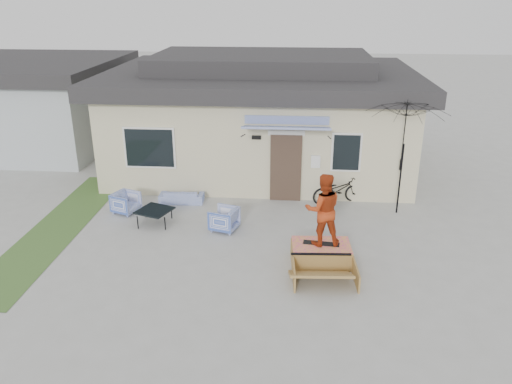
# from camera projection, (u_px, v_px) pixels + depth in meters

# --- Properties ---
(ground) EXTENTS (90.00, 90.00, 0.00)m
(ground) POSITION_uv_depth(u_px,v_px,m) (237.00, 272.00, 11.86)
(ground) COLOR #A1A19C
(ground) RESTS_ON ground
(grass_strip) EXTENTS (1.40, 8.00, 0.01)m
(grass_strip) POSITION_uv_depth(u_px,v_px,m) (59.00, 227.00, 14.09)
(grass_strip) COLOR #3B5E2A
(grass_strip) RESTS_ON ground
(house) EXTENTS (10.80, 8.49, 4.10)m
(house) POSITION_uv_depth(u_px,v_px,m) (261.00, 113.00, 18.54)
(house) COLOR beige
(house) RESTS_ON ground
(neighbor_house) EXTENTS (8.60, 7.60, 3.50)m
(neighbor_house) POSITION_uv_depth(u_px,v_px,m) (14.00, 102.00, 21.23)
(neighbor_house) COLOR #A9B1B8
(neighbor_house) RESTS_ON ground
(loveseat) EXTENTS (1.37, 0.45, 0.53)m
(loveseat) POSITION_uv_depth(u_px,v_px,m) (182.00, 194.00, 15.65)
(loveseat) COLOR #2E4EAE
(loveseat) RESTS_ON ground
(armchair_left) EXTENTS (0.83, 0.85, 0.69)m
(armchair_left) POSITION_uv_depth(u_px,v_px,m) (126.00, 202.00, 14.90)
(armchair_left) COLOR #2E4EAE
(armchair_left) RESTS_ON ground
(armchair_right) EXTENTS (0.81, 0.84, 0.70)m
(armchair_right) POSITION_uv_depth(u_px,v_px,m) (224.00, 218.00, 13.81)
(armchair_right) COLOR #2E4EAE
(armchair_right) RESTS_ON ground
(coffee_table) EXTENTS (1.10, 1.10, 0.42)m
(coffee_table) POSITION_uv_depth(u_px,v_px,m) (155.00, 217.00, 14.23)
(coffee_table) COLOR black
(coffee_table) RESTS_ON ground
(bicycle) EXTENTS (1.70, 1.08, 1.03)m
(bicycle) POSITION_uv_depth(u_px,v_px,m) (337.00, 187.00, 15.52)
(bicycle) COLOR black
(bicycle) RESTS_ON ground
(patio_umbrella) EXTENTS (2.65, 2.52, 2.20)m
(patio_umbrella) POSITION_uv_depth(u_px,v_px,m) (403.00, 156.00, 14.38)
(patio_umbrella) COLOR black
(patio_umbrella) RESTS_ON ground
(skate_ramp) EXTENTS (1.49, 1.93, 0.46)m
(skate_ramp) POSITION_uv_depth(u_px,v_px,m) (321.00, 253.00, 12.20)
(skate_ramp) COLOR olive
(skate_ramp) RESTS_ON ground
(skateboard) EXTENTS (0.88, 0.32, 0.05)m
(skateboard) POSITION_uv_depth(u_px,v_px,m) (321.00, 243.00, 12.15)
(skateboard) COLOR black
(skateboard) RESTS_ON skate_ramp
(skater) EXTENTS (0.94, 0.78, 1.76)m
(skater) POSITION_uv_depth(u_px,v_px,m) (323.00, 208.00, 11.81)
(skater) COLOR #AC3815
(skater) RESTS_ON skateboard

